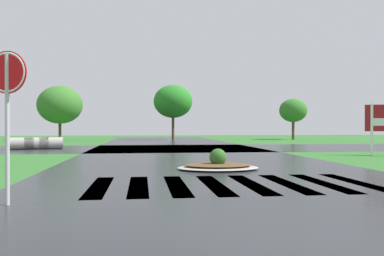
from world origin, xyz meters
TOP-DOWN VIEW (x-y plane):
  - asphalt_roadway at (0.00, 10.00)m, footprint 10.54×80.00m
  - asphalt_cross_road at (0.00, 22.00)m, footprint 90.00×9.48m
  - crosswalk_stripes at (0.00, 5.42)m, footprint 6.75×3.54m
  - stop_sign at (-4.54, 3.33)m, footprint 0.73×0.27m
  - median_island at (0.28, 8.87)m, footprint 2.65×1.98m
  - drainage_pipe_stack at (-8.59, 21.90)m, footprint 3.16×1.37m
  - background_treeline at (-10.09, 38.02)m, footprint 40.64×5.31m

SIDE VIEW (x-z plane):
  - asphalt_roadway at x=0.00m, z-range 0.00..0.01m
  - asphalt_cross_road at x=0.00m, z-range 0.00..0.01m
  - crosswalk_stripes at x=0.00m, z-range 0.00..0.01m
  - median_island at x=0.28m, z-range -0.20..0.48m
  - drainage_pipe_stack at x=-8.59m, z-range 0.00..0.72m
  - stop_sign at x=-4.54m, z-range 0.67..3.41m
  - background_treeline at x=-10.09m, z-range 0.80..6.65m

